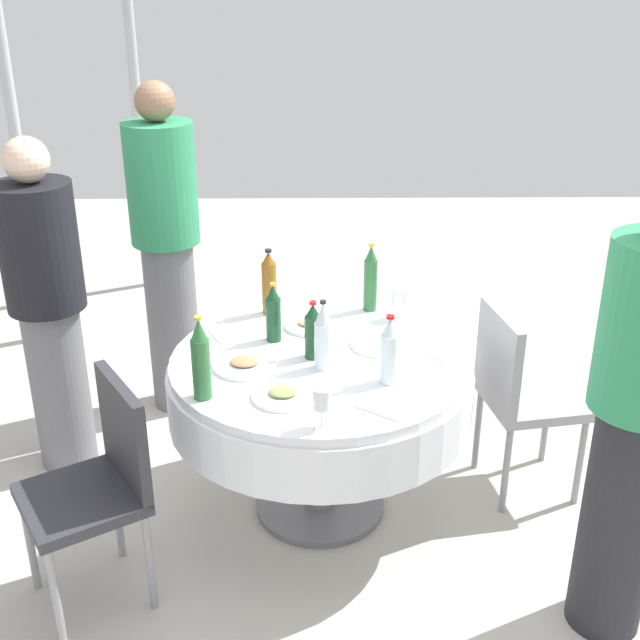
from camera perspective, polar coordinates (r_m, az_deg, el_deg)
ground_plane at (r=3.66m, az=0.00°, el=-13.07°), size 10.00×10.00×0.00m
dining_table at (r=3.33m, az=0.00°, el=-5.01°), size 1.24×1.24×0.74m
bottle_green_north at (r=2.94m, az=-8.41°, el=-2.84°), size 0.07×0.07×0.33m
bottle_dark_green_east at (r=3.22m, az=-0.50°, el=-0.83°), size 0.07×0.07×0.24m
bottle_dark_green_west at (r=3.36m, az=-3.31°, el=0.43°), size 0.06×0.06×0.26m
bottle_clear_right at (r=3.12m, az=0.21°, el=-1.24°), size 0.07×0.07×0.29m
bottle_green_near at (r=3.65m, az=3.59°, el=2.89°), size 0.06×0.06×0.32m
bottle_amber_south at (r=3.62m, az=-3.61°, el=2.59°), size 0.07×0.07×0.30m
bottle_clear_front at (r=3.03m, az=4.90°, el=-2.23°), size 0.07×0.07×0.28m
wine_glass_right at (r=3.59m, az=5.66°, el=1.59°), size 0.07×0.07×0.14m
wine_glass_near at (r=2.75m, az=0.15°, el=-5.72°), size 0.06×0.06×0.15m
plate_left at (r=3.37m, az=4.32°, el=-1.68°), size 0.25×0.25×0.02m
plate_inner at (r=2.97m, az=-2.64°, el=-5.31°), size 0.23×0.23×0.04m
plate_rear at (r=3.52m, az=-0.78°, el=-0.35°), size 0.21×0.21×0.04m
plate_far at (r=3.20m, az=-5.35°, el=-3.15°), size 0.25×0.25×0.04m
knife_east at (r=3.45m, az=-7.35°, el=-1.22°), size 0.09×0.17×0.00m
fork_west at (r=3.27m, az=8.38°, el=-2.83°), size 0.06×0.18×0.00m
knife_right at (r=2.88m, az=3.99°, el=-6.56°), size 0.16×0.12×0.00m
person_north at (r=4.13m, az=-10.78°, el=5.12°), size 0.34×0.34×1.70m
person_east at (r=3.77m, az=-18.67°, el=1.00°), size 0.34×0.34×1.56m
person_west at (r=2.82m, az=21.60°, el=-6.26°), size 0.34×0.34×1.65m
chair_south at (r=3.61m, az=13.76°, el=-4.61°), size 0.46×0.46×0.87m
chair_front at (r=3.05m, az=-15.24°, el=-10.61°), size 0.55×0.55×0.87m
tent_pole_main at (r=5.05m, az=-20.73°, el=12.21°), size 0.07×0.07×2.59m
tent_pole_secondary at (r=5.78m, az=-12.84°, el=14.81°), size 0.07×0.07×2.65m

